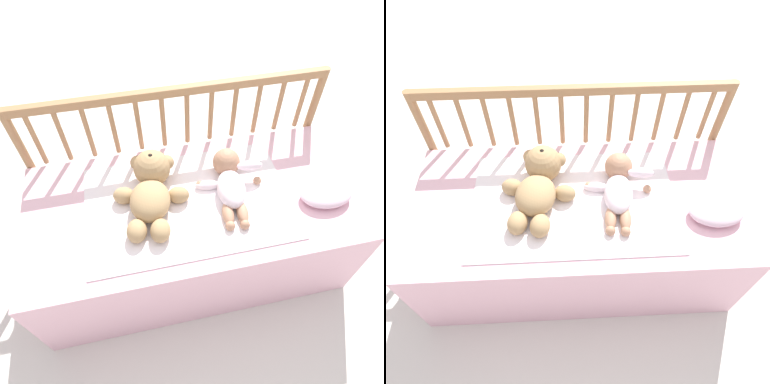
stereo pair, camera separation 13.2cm
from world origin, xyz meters
The scene contains 7 objects.
ground_plane centered at (0.00, 0.00, 0.00)m, with size 12.00×12.00×0.00m, color silver.
crib_mattress centered at (0.00, 0.00, 0.23)m, with size 1.34×0.64×0.46m.
crib_rail centered at (0.00, 0.34, 0.55)m, with size 1.34×0.04×0.76m.
blanket centered at (-0.02, -0.01, 0.46)m, with size 0.81×0.51×0.01m.
teddy_bear centered at (-0.15, 0.05, 0.52)m, with size 0.31×0.41×0.15m.
baby centered at (0.16, 0.03, 0.50)m, with size 0.29×0.37×0.11m.
small_pillow centered at (0.52, -0.10, 0.49)m, with size 0.21×0.14×0.06m.
Camera 1 is at (-0.17, -0.80, 1.56)m, focal length 32.00 mm.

